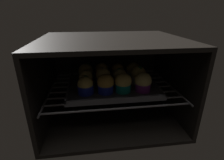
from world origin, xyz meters
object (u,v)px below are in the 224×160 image
object	(u,v)px
muffin_row0_col2	(123,83)
muffin_row0_col3	(143,82)
muffin_row1_col0	(86,79)
muffin_row1_col1	(103,77)
muffin_row2_col3	(133,71)
muffin_row1_col2	(120,77)
muffin_row1_col3	(138,75)
muffin_row2_col2	(118,71)
baking_tray	(112,85)
muffin_row0_col0	(85,86)
muffin_row0_col1	(106,84)
muffin_row2_col0	(86,72)
muffin_row2_col1	(102,71)

from	to	relation	value
muffin_row0_col2	muffin_row0_col3	bearing A→B (deg)	-2.20
muffin_row1_col0	muffin_row1_col1	xyz separation A→B (cm)	(7.50, 0.35, 0.43)
muffin_row2_col3	muffin_row0_col3	bearing A→B (deg)	-89.33
muffin_row1_col2	muffin_row1_col3	xyz separation A→B (cm)	(8.33, -0.12, 0.63)
muffin_row1_col0	muffin_row2_col2	size ratio (longest dim) A/B	1.00
muffin_row1_col1	muffin_row2_col3	bearing A→B (deg)	24.72
baking_tray	muffin_row0_col2	xyz separation A→B (cm)	(3.47, -7.73, 4.23)
muffin_row1_col0	muffin_row1_col1	distance (cm)	7.52
baking_tray	muffin_row0_col0	size ratio (longest dim) A/B	5.33
muffin_row0_col1	muffin_row1_col0	xyz separation A→B (cm)	(-7.75, 7.53, -0.40)
muffin_row0_col3	muffin_row2_col0	xyz separation A→B (cm)	(-23.11, 15.79, -0.10)
muffin_row1_col1	muffin_row2_col0	distance (cm)	10.70
muffin_row0_col1	muffin_row1_col0	distance (cm)	10.81
muffin_row2_col1	baking_tray	bearing A→B (deg)	-64.32
muffin_row0_col3	muffin_row1_col0	world-z (taller)	muffin_row0_col3
muffin_row0_col0	muffin_row1_col1	distance (cm)	10.83
muffin_row1_col1	muffin_row2_col1	xyz separation A→B (cm)	(-0.01, 7.78, -0.11)
muffin_row1_col2	muffin_row2_col3	distance (cm)	10.70
muffin_row0_col0	muffin_row1_col3	size ratio (longest dim) A/B	0.87
muffin_row0_col0	muffin_row2_col2	xyz separation A→B (cm)	(15.31, 15.24, 0.03)
muffin_row0_col0	muffin_row0_col1	xyz separation A→B (cm)	(7.93, -0.26, 0.42)
muffin_row0_col0	muffin_row1_col2	distance (cm)	16.79
baking_tray	muffin_row2_col1	distance (cm)	9.81
baking_tray	muffin_row2_col2	size ratio (longest dim) A/B	5.23
baking_tray	muffin_row0_col0	bearing A→B (deg)	-147.37
muffin_row0_col0	muffin_row2_col1	distance (cm)	17.20
muffin_row0_col2	baking_tray	bearing A→B (deg)	114.17
muffin_row1_col1	muffin_row2_col2	world-z (taller)	muffin_row1_col1
muffin_row0_col1	muffin_row1_col1	size ratio (longest dim) A/B	0.99
muffin_row0_col0	muffin_row1_col1	xyz separation A→B (cm)	(7.68, 7.62, 0.46)
muffin_row1_col3	baking_tray	bearing A→B (deg)	-179.77
muffin_row0_col3	muffin_row1_col2	size ratio (longest dim) A/B	1.06
muffin_row1_col1	muffin_row1_col3	bearing A→B (deg)	-0.70
muffin_row1_col0	muffin_row0_col1	bearing A→B (deg)	-44.17
muffin_row0_col1	muffin_row1_col2	xyz separation A→B (cm)	(7.08, 7.81, -0.43)
muffin_row1_col3	muffin_row2_col0	size ratio (longest dim) A/B	1.05
muffin_row0_col1	muffin_row2_col3	world-z (taller)	muffin_row0_col1
baking_tray	muffin_row0_col3	distance (cm)	14.77
muffin_row1_col1	muffin_row0_col3	bearing A→B (deg)	-28.12
muffin_row2_col1	muffin_row2_col2	bearing A→B (deg)	-1.14
muffin_row1_col1	muffin_row2_col1	bearing A→B (deg)	90.06
muffin_row0_col3	muffin_row2_col2	world-z (taller)	muffin_row0_col3
muffin_row0_col1	muffin_row2_col3	distance (cm)	21.21
muffin_row1_col1	muffin_row1_col3	size ratio (longest dim) A/B	0.96
baking_tray	muffin_row2_col1	world-z (taller)	muffin_row2_col1
muffin_row2_col0	muffin_row2_col3	distance (cm)	22.94
baking_tray	muffin_row1_col3	size ratio (longest dim) A/B	4.63
muffin_row2_col3	muffin_row1_col2	bearing A→B (deg)	-138.32
muffin_row0_col3	muffin_row1_col1	size ratio (longest dim) A/B	0.99
muffin_row0_col1	baking_tray	bearing A→B (deg)	64.77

